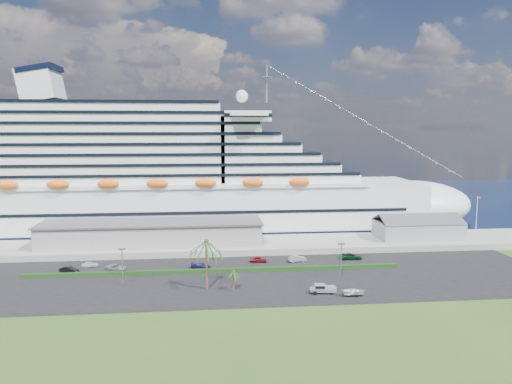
{
  "coord_description": "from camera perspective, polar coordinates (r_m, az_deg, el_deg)",
  "views": [
    {
      "loc": [
        -10.06,
        -98.32,
        33.97
      ],
      "look_at": [
        3.08,
        30.0,
        17.3
      ],
      "focal_mm": 35.0,
      "sensor_mm": 36.0,
      "label": 1
    }
  ],
  "objects": [
    {
      "name": "palm_short",
      "position": [
        105.42,
        -2.61,
        -9.35
      ],
      "size": [
        3.53,
        3.53,
        4.56
      ],
      "color": "#47301E",
      "rests_on": "ground"
    },
    {
      "name": "boat_trailer",
      "position": [
        104.68,
        11.1,
        -11.07
      ],
      "size": [
        5.2,
        3.31,
        1.5
      ],
      "color": "gray",
      "rests_on": "asphalt_lot"
    },
    {
      "name": "parked_car_4",
      "position": [
        127.28,
        0.29,
        -7.71
      ],
      "size": [
        4.47,
        2.15,
        1.47
      ],
      "primitive_type": "imported",
      "rotation": [
        0.0,
        0.0,
        1.47
      ],
      "color": "maroon",
      "rests_on": "asphalt_lot"
    },
    {
      "name": "parked_car_3",
      "position": [
        122.47,
        -6.31,
        -8.38
      ],
      "size": [
        5.24,
        3.27,
        1.42
      ],
      "primitive_type": "imported",
      "rotation": [
        0.0,
        0.0,
        1.29
      ],
      "color": "#1C1854",
      "rests_on": "asphalt_lot"
    },
    {
      "name": "parked_car_0",
      "position": [
        129.68,
        -18.44,
        -7.85
      ],
      "size": [
        4.19,
        2.51,
        1.34
      ],
      "primitive_type": "imported",
      "rotation": [
        0.0,
        0.0,
        1.82
      ],
      "color": "silver",
      "rests_on": "asphalt_lot"
    },
    {
      "name": "asphalt_lot",
      "position": [
        114.9,
        -0.57,
        -9.8
      ],
      "size": [
        140.0,
        38.0,
        0.12
      ],
      "primitive_type": "cube",
      "color": "black",
      "rests_on": "ground"
    },
    {
      "name": "parked_car_1",
      "position": [
        126.45,
        -20.57,
        -8.3
      ],
      "size": [
        4.74,
        3.0,
        1.47
      ],
      "primitive_type": "imported",
      "rotation": [
        0.0,
        0.0,
        1.22
      ],
      "color": "black",
      "rests_on": "asphalt_lot"
    },
    {
      "name": "palm_tall",
      "position": [
        105.27,
        -5.68,
        -6.28
      ],
      "size": [
        8.82,
        8.82,
        11.13
      ],
      "color": "#47301E",
      "rests_on": "ground"
    },
    {
      "name": "lamp_post_right",
      "position": [
        114.14,
        9.7,
        -7.27
      ],
      "size": [
        1.6,
        0.35,
        8.27
      ],
      "color": "gray",
      "rests_on": "asphalt_lot"
    },
    {
      "name": "parked_car_6",
      "position": [
        132.48,
        10.82,
        -7.22
      ],
      "size": [
        5.91,
        3.15,
        1.58
      ],
      "primitive_type": "imported",
      "rotation": [
        0.0,
        0.0,
        1.48
      ],
      "color": "#0D361C",
      "rests_on": "asphalt_lot"
    },
    {
      "name": "water",
      "position": [
        231.05,
        -3.29,
        -1.1
      ],
      "size": [
        420.0,
        160.0,
        0.02
      ],
      "primitive_type": "cube",
      "color": "black",
      "rests_on": "ground"
    },
    {
      "name": "port_shed",
      "position": [
        154.46,
        18.01,
        -4.04
      ],
      "size": [
        24.0,
        12.31,
        7.37
      ],
      "color": "gray",
      "rests_on": "wharf"
    },
    {
      "name": "flagpole",
      "position": [
        161.89,
        23.92,
        -2.41
      ],
      "size": [
        1.08,
        0.16,
        12.0
      ],
      "color": "silver",
      "rests_on": "wharf"
    },
    {
      "name": "cruise_ship",
      "position": [
        163.64,
        -9.84,
        1.2
      ],
      "size": [
        191.0,
        38.0,
        54.0
      ],
      "color": "silver",
      "rests_on": "ground"
    },
    {
      "name": "hedge",
      "position": [
        119.12,
        -4.68,
        -8.94
      ],
      "size": [
        88.0,
        1.1,
        0.9
      ],
      "primitive_type": "cube",
      "color": "#153311",
      "rests_on": "asphalt_lot"
    },
    {
      "name": "pickup_truck",
      "position": [
        105.26,
        7.62,
        -10.86
      ],
      "size": [
        5.63,
        2.67,
        1.91
      ],
      "color": "black",
      "rests_on": "asphalt_lot"
    },
    {
      "name": "parked_car_2",
      "position": [
        125.11,
        -15.68,
        -8.3
      ],
      "size": [
        5.27,
        3.9,
        1.33
      ],
      "primitive_type": "imported",
      "rotation": [
        0.0,
        0.0,
        1.17
      ],
      "color": "#A2A6AB",
      "rests_on": "asphalt_lot"
    },
    {
      "name": "lamp_post_left",
      "position": [
        111.56,
        -15.04,
        -7.76
      ],
      "size": [
        1.6,
        0.35,
        8.27
      ],
      "color": "gray",
      "rests_on": "asphalt_lot"
    },
    {
      "name": "ground",
      "position": [
        104.51,
        -0.01,
        -11.6
      ],
      "size": [
        420.0,
        420.0,
        0.0
      ],
      "primitive_type": "plane",
      "color": "#2A541C",
      "rests_on": "ground"
    },
    {
      "name": "parked_car_5",
      "position": [
        128.37,
        4.74,
        -7.59
      ],
      "size": [
        4.95,
        2.6,
        1.55
      ],
      "primitive_type": "imported",
      "rotation": [
        0.0,
        0.0,
        1.78
      ],
      "color": "#999CA0",
      "rests_on": "asphalt_lot"
    },
    {
      "name": "parked_car_7",
      "position": [
        133.03,
        10.91,
        -7.21
      ],
      "size": [
        4.79,
        2.12,
        1.37
      ],
      "primitive_type": "imported",
      "rotation": [
        0.0,
        0.0,
        1.53
      ],
      "color": "black",
      "rests_on": "asphalt_lot"
    },
    {
      "name": "terminal_building",
      "position": [
        142.11,
        -11.79,
        -4.55
      ],
      "size": [
        61.0,
        15.0,
        6.3
      ],
      "color": "gray",
      "rests_on": "wharf"
    },
    {
      "name": "wharf",
      "position": [
        142.57,
        -1.65,
        -6.05
      ],
      "size": [
        240.0,
        20.0,
        1.8
      ],
      "primitive_type": "cube",
      "color": "gray",
      "rests_on": "ground"
    }
  ]
}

